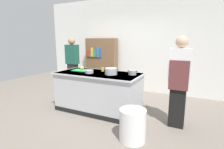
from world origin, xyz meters
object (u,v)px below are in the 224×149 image
object	(u,v)px
sauce_pan	(132,73)
person_guest	(73,63)
stock_pot	(111,71)
mixing_bowl	(89,72)
bookshelf	(102,63)
trash_bin	(133,125)
juice_cup	(102,69)
person_chef	(179,80)
onion	(82,68)

from	to	relation	value
sauce_pan	person_guest	world-z (taller)	person_guest
sauce_pan	person_guest	distance (m)	2.49
sauce_pan	stock_pot	bearing A→B (deg)	-158.30
sauce_pan	mixing_bowl	xyz separation A→B (m)	(-0.94, -0.26, -0.01)
mixing_bowl	bookshelf	world-z (taller)	bookshelf
trash_bin	person_guest	world-z (taller)	person_guest
sauce_pan	mixing_bowl	bearing A→B (deg)	-164.45
mixing_bowl	juice_cup	size ratio (longest dim) A/B	1.88
stock_pot	sauce_pan	distance (m)	0.47
stock_pot	sauce_pan	size ratio (longest dim) A/B	1.43
mixing_bowl	sauce_pan	bearing A→B (deg)	15.55
juice_cup	person_guest	distance (m)	1.73
person_guest	bookshelf	distance (m)	1.00
mixing_bowl	person_chef	size ratio (longest dim) A/B	0.11
sauce_pan	trash_bin	xyz separation A→B (m)	(0.39, -1.01, -0.68)
trash_bin	onion	bearing A→B (deg)	150.18
onion	mixing_bowl	distance (m)	0.41
mixing_bowl	trash_bin	size ratio (longest dim) A/B	0.35
sauce_pan	juice_cup	distance (m)	0.79
sauce_pan	trash_bin	bearing A→B (deg)	-69.08
stock_pot	juice_cup	xyz separation A→B (m)	(-0.36, 0.25, -0.02)
person_chef	bookshelf	distance (m)	3.25
person_guest	person_chef	bearing A→B (deg)	80.96
juice_cup	trash_bin	world-z (taller)	juice_cup
mixing_bowl	juice_cup	world-z (taller)	juice_cup
stock_pot	trash_bin	xyz separation A→B (m)	(0.82, -0.84, -0.70)
stock_pot	trash_bin	bearing A→B (deg)	-45.74
onion	juice_cup	size ratio (longest dim) A/B	0.88
sauce_pan	juice_cup	size ratio (longest dim) A/B	2.35
stock_pot	bookshelf	world-z (taller)	bookshelf
juice_cup	trash_bin	distance (m)	1.74
stock_pot	trash_bin	world-z (taller)	stock_pot
mixing_bowl	bookshelf	xyz separation A→B (m)	(-0.78, 1.92, -0.08)
stock_pot	juice_cup	world-z (taller)	stock_pot
mixing_bowl	trash_bin	bearing A→B (deg)	-29.48
stock_pot	person_chef	world-z (taller)	person_chef
person_chef	juice_cup	bearing A→B (deg)	100.36
onion	person_chef	bearing A→B (deg)	-2.86
bookshelf	sauce_pan	bearing A→B (deg)	-44.02
stock_pot	mixing_bowl	bearing A→B (deg)	-169.98
mixing_bowl	trash_bin	distance (m)	1.66
stock_pot	onion	bearing A→B (deg)	171.91
onion	person_guest	world-z (taller)	person_guest
onion	person_chef	size ratio (longest dim) A/B	0.05
juice_cup	sauce_pan	bearing A→B (deg)	-5.87
person_guest	sauce_pan	bearing A→B (deg)	77.84
trash_bin	person_chef	bearing A→B (deg)	55.45
person_chef	person_guest	xyz separation A→B (m)	(-3.30, 1.04, -0.00)
sauce_pan	person_guest	bearing A→B (deg)	159.46
sauce_pan	trash_bin	distance (m)	1.28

